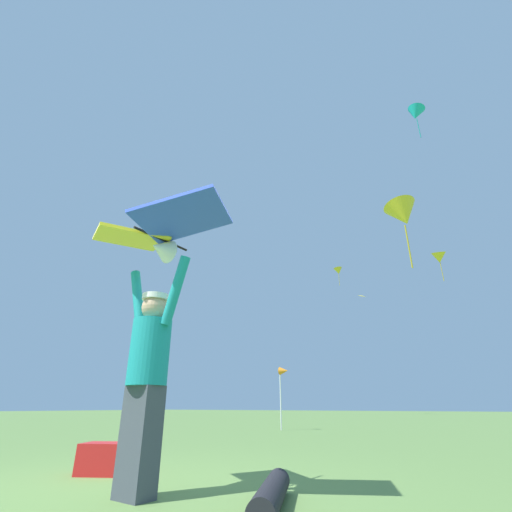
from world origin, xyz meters
The scene contains 11 objects.
ground_plane centered at (0.00, 0.00, 0.00)m, with size 120.00×120.00×0.00m, color #608442.
kite_flyer_person centered at (0.20, 0.11, 0.94)m, with size 0.81×0.36×1.92m.
held_stunt_kite centered at (0.20, 0.04, 2.22)m, with size 1.76×0.97×0.40m.
distant_kite_yellow_high_left centered at (1.01, 10.10, 6.88)m, with size 1.52×1.46×2.59m.
distant_kite_teal_low_left centered at (1.40, 22.26, 21.11)m, with size 1.92×1.80×2.93m.
distant_kite_yellow_mid_right centered at (-9.05, 31.69, 13.43)m, with size 1.05×1.02×1.94m.
distant_kite_yellow_mid_left centered at (-6.60, 30.54, 10.13)m, with size 0.89×0.92×0.35m.
distant_kite_yellow_overhead_distant centered at (0.49, 28.54, 11.69)m, with size 1.34×1.47×2.54m.
cooler_box centered at (-0.95, 0.67, 0.15)m, with size 0.48×0.32×0.30m, color red.
spare_kite_bag centered at (1.23, 0.44, 0.09)m, with size 0.18×0.18×1.08m, color black.
marker_flag centered at (-2.99, 8.35, 1.57)m, with size 0.30×0.24×1.81m.
Camera 1 is at (2.75, -2.12, 0.66)m, focal length 25.50 mm.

